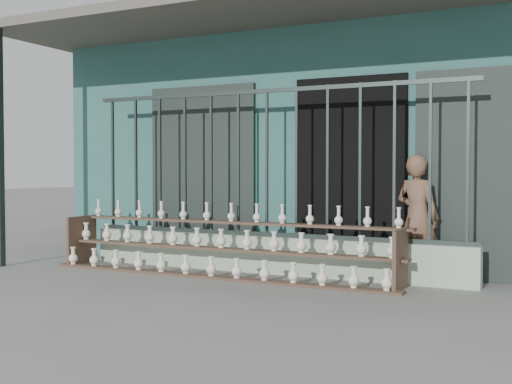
% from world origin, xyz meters
% --- Properties ---
extents(ground, '(60.00, 60.00, 0.00)m').
position_xyz_m(ground, '(0.00, 0.00, 0.00)').
color(ground, slate).
extents(workshop_building, '(7.40, 6.60, 3.21)m').
position_xyz_m(workshop_building, '(0.00, 4.23, 1.62)').
color(workshop_building, '#2D615A').
rests_on(workshop_building, ground).
extents(parapet_wall, '(5.00, 0.20, 0.45)m').
position_xyz_m(parapet_wall, '(0.00, 1.30, 0.23)').
color(parapet_wall, '#B0C8AB').
rests_on(parapet_wall, ground).
extents(security_fence, '(5.00, 0.04, 1.80)m').
position_xyz_m(security_fence, '(-0.00, 1.30, 1.35)').
color(security_fence, '#283330').
rests_on(security_fence, parapet_wall).
extents(shelf_rack, '(4.50, 0.68, 0.85)m').
position_xyz_m(shelf_rack, '(-0.41, 0.88, 0.36)').
color(shelf_rack, brown).
rests_on(shelf_rack, ground).
extents(elderly_woman, '(0.61, 0.51, 1.44)m').
position_xyz_m(elderly_woman, '(1.76, 1.63, 0.72)').
color(elderly_woman, brown).
rests_on(elderly_woman, ground).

